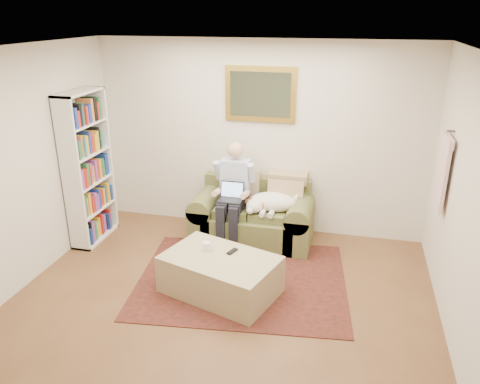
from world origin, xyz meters
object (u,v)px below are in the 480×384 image
at_px(seated_man, 232,196).
at_px(coffee_mug, 207,247).
at_px(sleeping_dog, 273,202).
at_px(bookshelf, 88,168).
at_px(ottoman, 220,275).
at_px(sofa, 252,221).
at_px(laptop, 231,195).

xyz_separation_m(seated_man, coffee_mug, (-0.01, -1.09, -0.18)).
xyz_separation_m(sleeping_dog, coffee_mug, (-0.54, -1.15, -0.12)).
xyz_separation_m(coffee_mug, bookshelf, (-1.86, 0.77, 0.51)).
bearing_deg(bookshelf, ottoman, -23.33).
distance_m(seated_man, bookshelf, 1.92).
height_order(sofa, laptop, laptop).
relative_size(coffee_mug, bookshelf, 0.05).
xyz_separation_m(seated_man, ottoman, (0.17, -1.20, -0.45)).
relative_size(sofa, laptop, 5.15).
xyz_separation_m(ottoman, coffee_mug, (-0.19, 0.11, 0.27)).
height_order(laptop, coffee_mug, laptop).
bearing_deg(sofa, sleeping_dog, -15.74).
bearing_deg(bookshelf, coffee_mug, -22.59).
bearing_deg(sleeping_dog, bookshelf, -170.95).
height_order(seated_man, sleeping_dog, seated_man).
relative_size(sofa, seated_man, 1.19).
distance_m(sofa, ottoman, 1.35).
distance_m(coffee_mug, bookshelf, 2.08).
bearing_deg(ottoman, coffee_mug, 149.70).
bearing_deg(laptop, sleeping_dog, 13.64).
distance_m(sofa, seated_man, 0.48).
bearing_deg(sleeping_dog, seated_man, -172.87).
bearing_deg(seated_man, ottoman, -81.69).
relative_size(sofa, bookshelf, 0.80).
xyz_separation_m(laptop, ottoman, (0.17, -1.13, -0.49)).
distance_m(sofa, bookshelf, 2.28).
xyz_separation_m(seated_man, sleeping_dog, (0.53, 0.07, -0.06)).
distance_m(seated_man, ottoman, 1.29).
xyz_separation_m(sofa, coffee_mug, (-0.25, -1.23, 0.21)).
height_order(sleeping_dog, bookshelf, bookshelf).
xyz_separation_m(sleeping_dog, bookshelf, (-2.39, -0.38, 0.39)).
relative_size(laptop, bookshelf, 0.15).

